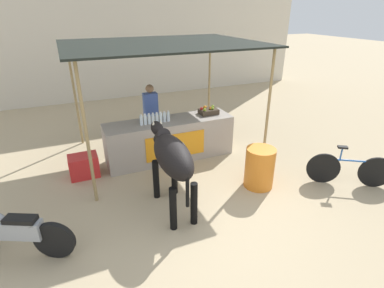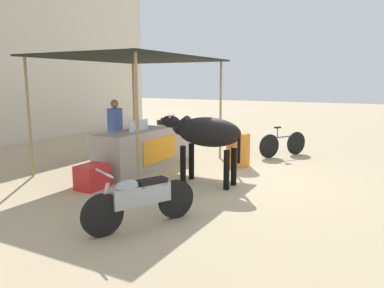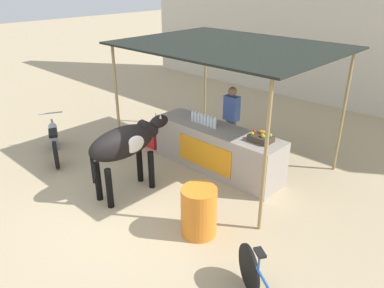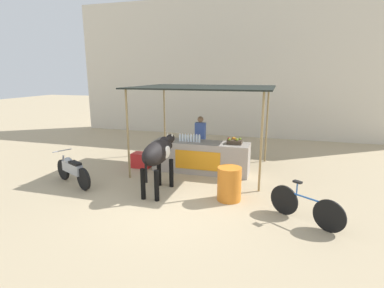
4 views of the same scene
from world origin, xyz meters
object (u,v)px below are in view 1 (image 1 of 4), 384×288
object	(u,v)px
motorcycle_parked	(10,232)
vendor_behind_counter	(151,116)
water_barrel	(260,168)
bicycle_leaning	(349,169)
cooler_box	(84,166)
fruit_crate	(208,111)
stall_counter	(170,139)
cow	(172,157)

from	to	relation	value
motorcycle_parked	vendor_behind_counter	bearing A→B (deg)	43.99
water_barrel	bicycle_leaning	distance (m)	1.83
motorcycle_parked	cooler_box	bearing A→B (deg)	59.76
water_barrel	bicycle_leaning	size ratio (longest dim) A/B	0.59
fruit_crate	cooler_box	bearing A→B (deg)	-177.10
stall_counter	water_barrel	bearing A→B (deg)	-57.37
cooler_box	vendor_behind_counter	bearing A→B (deg)	25.54
vendor_behind_counter	water_barrel	xyz separation A→B (m)	(1.44, -2.66, -0.43)
cow	bicycle_leaning	bearing A→B (deg)	-11.08
vendor_behind_counter	water_barrel	world-z (taller)	vendor_behind_counter
fruit_crate	motorcycle_parked	world-z (taller)	fruit_crate
bicycle_leaning	cooler_box	bearing A→B (deg)	153.06
vendor_behind_counter	bicycle_leaning	size ratio (longest dim) A/B	1.16
stall_counter	vendor_behind_counter	xyz separation A→B (m)	(-0.22, 0.75, 0.37)
vendor_behind_counter	cooler_box	world-z (taller)	vendor_behind_counter
cooler_box	cow	bearing A→B (deg)	-52.71
fruit_crate	cooler_box	distance (m)	3.14
water_barrel	motorcycle_parked	bearing A→B (deg)	-177.78
cooler_box	water_barrel	size ratio (longest dim) A/B	0.72
motorcycle_parked	bicycle_leaning	xyz separation A→B (m)	(6.07, -0.52, -0.08)
water_barrel	cow	distance (m)	1.95
motorcycle_parked	bicycle_leaning	world-z (taller)	motorcycle_parked
cow	bicycle_leaning	xyz separation A→B (m)	(3.54, -0.69, -0.69)
cow	motorcycle_parked	size ratio (longest dim) A/B	1.10
vendor_behind_counter	bicycle_leaning	xyz separation A→B (m)	(3.14, -3.35, -0.50)
fruit_crate	stall_counter	bearing A→B (deg)	-176.88
motorcycle_parked	cow	bearing A→B (deg)	4.03
stall_counter	cow	bearing A→B (deg)	-108.09
cooler_box	stall_counter	bearing A→B (deg)	2.79
fruit_crate	bicycle_leaning	size ratio (longest dim) A/B	0.31
cooler_box	bicycle_leaning	xyz separation A→B (m)	(4.92, -2.50, 0.11)
motorcycle_parked	bicycle_leaning	size ratio (longest dim) A/B	1.16
stall_counter	fruit_crate	size ratio (longest dim) A/B	6.82
fruit_crate	cooler_box	world-z (taller)	fruit_crate
water_barrel	fruit_crate	bearing A→B (deg)	95.46
stall_counter	fruit_crate	xyz separation A→B (m)	(1.04, 0.06, 0.55)
cooler_box	bicycle_leaning	size ratio (longest dim) A/B	0.42
fruit_crate	motorcycle_parked	size ratio (longest dim) A/B	0.27
water_barrel	stall_counter	bearing A→B (deg)	122.63
vendor_behind_counter	cow	size ratio (longest dim) A/B	0.91
cooler_box	motorcycle_parked	world-z (taller)	motorcycle_parked
vendor_behind_counter	motorcycle_parked	bearing A→B (deg)	-136.01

